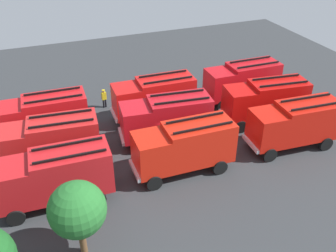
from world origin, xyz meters
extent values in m
plane|color=#2D3033|center=(0.00, 0.00, 0.00)|extent=(54.63, 54.63, 0.00)
cube|color=red|center=(-6.62, -4.06, 2.10)|extent=(2.22, 2.52, 2.60)
cube|color=#8C9EAD|center=(-5.57, -4.07, 2.41)|extent=(0.10, 2.13, 1.46)
cube|color=red|center=(-10.12, -4.02, 2.25)|extent=(4.82, 2.54, 2.90)
cube|color=black|center=(-10.11, -3.34, 3.82)|extent=(4.32, 0.16, 0.12)
cube|color=black|center=(-10.12, -4.71, 3.82)|extent=(4.32, 0.16, 0.12)
cube|color=silver|center=(-5.42, -4.07, 0.95)|extent=(0.22, 2.38, 0.28)
cylinder|color=black|center=(-6.41, -2.86, 0.55)|extent=(1.10, 0.36, 1.10)
cylinder|color=black|center=(-6.43, -5.26, 0.55)|extent=(1.10, 0.36, 1.10)
cylinder|color=black|center=(-11.30, -2.81, 0.55)|extent=(1.10, 0.36, 1.10)
cylinder|color=black|center=(-11.33, -5.21, 0.55)|extent=(1.10, 0.36, 1.10)
cube|color=red|center=(2.24, -3.94, 2.10)|extent=(2.26, 2.55, 2.60)
cube|color=#8C9EAD|center=(3.29, -3.97, 2.41)|extent=(0.13, 2.13, 1.46)
cube|color=red|center=(-1.26, -3.86, 2.25)|extent=(4.86, 2.61, 2.90)
cube|color=black|center=(-1.24, -3.17, 3.82)|extent=(4.32, 0.22, 0.12)
cube|color=black|center=(-1.27, -4.55, 3.82)|extent=(4.32, 0.22, 0.12)
cube|color=silver|center=(3.44, -3.97, 0.95)|extent=(0.26, 2.38, 0.28)
cylinder|color=black|center=(2.47, -2.75, 0.55)|extent=(1.11, 0.38, 1.10)
cylinder|color=black|center=(2.41, -5.15, 0.55)|extent=(1.11, 0.38, 1.10)
cylinder|color=black|center=(-2.43, -2.63, 0.55)|extent=(1.11, 0.38, 1.10)
cylinder|color=black|center=(-2.49, -5.03, 0.55)|extent=(1.11, 0.38, 1.10)
cube|color=red|center=(11.59, -3.90, 2.10)|extent=(2.27, 2.56, 2.60)
cube|color=red|center=(8.09, -3.80, 2.25)|extent=(4.87, 2.64, 2.90)
cube|color=black|center=(8.11, -3.11, 3.82)|extent=(4.32, 0.25, 0.12)
cube|color=black|center=(8.07, -4.49, 3.82)|extent=(4.32, 0.25, 0.12)
cylinder|color=black|center=(11.82, -2.71, 0.55)|extent=(1.11, 0.38, 1.10)
cylinder|color=black|center=(11.75, -5.11, 0.55)|extent=(1.11, 0.38, 1.10)
cylinder|color=black|center=(6.92, -2.57, 0.55)|extent=(1.11, 0.38, 1.10)
cylinder|color=black|center=(6.85, -4.96, 0.55)|extent=(1.11, 0.38, 1.10)
cube|color=red|center=(-6.45, -0.19, 2.10)|extent=(2.49, 2.75, 2.60)
cube|color=#8C9EAD|center=(-5.41, -0.32, 2.41)|extent=(0.34, 2.12, 1.46)
cube|color=red|center=(-9.93, 0.23, 2.25)|extent=(5.07, 3.06, 2.90)
cube|color=black|center=(-9.84, 0.92, 3.82)|extent=(4.30, 0.64, 0.12)
cube|color=black|center=(-10.01, -0.45, 3.82)|extent=(4.30, 0.64, 0.12)
cube|color=silver|center=(-5.26, -0.34, 0.95)|extent=(0.49, 2.38, 0.28)
cylinder|color=black|center=(-6.11, 0.98, 0.55)|extent=(1.13, 0.48, 1.10)
cylinder|color=black|center=(-6.40, -1.41, 0.55)|extent=(1.13, 0.48, 1.10)
cylinder|color=black|center=(-10.97, 1.57, 0.55)|extent=(1.13, 0.48, 1.10)
cylinder|color=black|center=(-11.26, -0.81, 0.55)|extent=(1.13, 0.48, 1.10)
cube|color=red|center=(2.51, -0.40, 2.10)|extent=(2.46, 2.73, 2.60)
cube|color=#8C9EAD|center=(3.55, -0.52, 2.41)|extent=(0.31, 2.12, 1.46)
cube|color=red|center=(-0.97, -0.02, 2.25)|extent=(5.05, 3.01, 2.90)
cube|color=black|center=(-0.89, 0.67, 3.82)|extent=(4.31, 0.59, 0.12)
cube|color=black|center=(-1.04, -0.70, 3.82)|extent=(4.31, 0.59, 0.12)
cube|color=silver|center=(3.70, -0.53, 0.95)|extent=(0.46, 2.38, 0.28)
cylinder|color=black|center=(2.84, 0.77, 0.55)|extent=(1.13, 0.47, 1.10)
cylinder|color=black|center=(2.58, -1.62, 0.55)|extent=(1.13, 0.47, 1.10)
cylinder|color=black|center=(-2.03, 1.31, 0.55)|extent=(1.13, 0.47, 1.10)
cylinder|color=black|center=(-2.29, -1.08, 0.55)|extent=(1.13, 0.47, 1.10)
cube|color=red|center=(11.44, -0.24, 2.10)|extent=(2.42, 2.69, 2.60)
cube|color=red|center=(7.95, 0.08, 2.25)|extent=(5.01, 2.93, 2.90)
cube|color=black|center=(8.02, 0.76, 3.82)|extent=(4.31, 0.52, 0.12)
cube|color=black|center=(7.89, -0.61, 3.82)|extent=(4.31, 0.52, 0.12)
cylinder|color=black|center=(11.75, 0.93, 0.55)|extent=(1.13, 0.45, 1.10)
cylinder|color=black|center=(11.53, -1.46, 0.55)|extent=(1.13, 0.45, 1.10)
cylinder|color=black|center=(6.87, 1.38, 0.55)|extent=(1.13, 0.45, 1.10)
cylinder|color=black|center=(6.65, -1.00, 0.55)|extent=(1.13, 0.45, 1.10)
cube|color=red|center=(-6.38, 4.04, 2.10)|extent=(2.35, 2.63, 2.60)
cube|color=#8C9EAD|center=(-5.33, 3.97, 2.41)|extent=(0.21, 2.13, 1.46)
cube|color=red|center=(-9.87, 4.26, 2.25)|extent=(4.95, 2.80, 2.90)
cube|color=black|center=(-9.83, 4.95, 3.82)|extent=(4.32, 0.39, 0.12)
cube|color=black|center=(-9.91, 3.57, 3.82)|extent=(4.32, 0.39, 0.12)
cube|color=silver|center=(-5.18, 3.96, 0.95)|extent=(0.35, 2.38, 0.28)
cylinder|color=black|center=(-6.10, 5.22, 0.55)|extent=(1.12, 0.42, 1.10)
cylinder|color=black|center=(-6.25, 2.83, 0.55)|extent=(1.12, 0.42, 1.10)
cylinder|color=black|center=(-10.99, 5.53, 0.55)|extent=(1.12, 0.42, 1.10)
cylinder|color=black|center=(-11.14, 3.14, 0.55)|extent=(1.12, 0.42, 1.10)
cube|color=red|center=(2.75, 3.95, 2.10)|extent=(2.24, 2.53, 2.60)
cube|color=#8C9EAD|center=(3.80, 3.93, 2.41)|extent=(0.11, 2.13, 1.46)
cube|color=red|center=(-0.75, 4.00, 2.25)|extent=(4.84, 2.57, 2.90)
cube|color=black|center=(-0.74, 4.69, 3.82)|extent=(4.32, 0.18, 0.12)
cube|color=black|center=(-0.76, 3.31, 3.82)|extent=(4.32, 0.18, 0.12)
cube|color=silver|center=(3.95, 3.93, 0.95)|extent=(0.23, 2.38, 0.28)
cylinder|color=black|center=(2.96, 5.14, 0.55)|extent=(1.10, 0.37, 1.10)
cylinder|color=black|center=(2.93, 2.74, 0.55)|extent=(1.10, 0.37, 1.10)
cylinder|color=black|center=(-1.94, 5.22, 0.55)|extent=(1.10, 0.37, 1.10)
cylinder|color=black|center=(-1.97, 2.82, 0.55)|extent=(1.10, 0.37, 1.10)
cube|color=red|center=(11.49, 3.98, 2.10)|extent=(2.28, 2.57, 2.60)
cube|color=red|center=(7.99, 4.09, 2.25)|extent=(4.88, 2.65, 2.90)
cube|color=black|center=(8.02, 4.78, 3.82)|extent=(4.32, 0.26, 0.12)
cube|color=black|center=(7.97, 3.40, 3.82)|extent=(4.32, 0.26, 0.12)
cylinder|color=black|center=(11.73, 5.17, 0.55)|extent=(1.11, 0.38, 1.10)
cylinder|color=black|center=(11.65, 2.78, 0.55)|extent=(1.11, 0.38, 1.10)
cylinder|color=black|center=(6.83, 5.33, 0.55)|extent=(1.11, 0.38, 1.10)
cylinder|color=black|center=(6.76, 2.93, 0.55)|extent=(1.11, 0.38, 1.10)
cylinder|color=black|center=(11.85, 2.12, 0.38)|extent=(0.16, 0.16, 0.77)
cylinder|color=black|center=(11.65, 2.07, 0.38)|extent=(0.16, 0.16, 0.77)
cube|color=orange|center=(11.75, 2.10, 1.10)|extent=(0.47, 0.34, 0.67)
sphere|color=#9E704C|center=(11.75, 2.10, 1.54)|extent=(0.22, 0.22, 0.22)
cylinder|color=orange|center=(11.75, 2.10, 1.63)|extent=(0.27, 0.27, 0.06)
cylinder|color=black|center=(3.64, -7.37, 0.41)|extent=(0.16, 0.16, 0.83)
cylinder|color=black|center=(3.43, -7.41, 0.41)|extent=(0.16, 0.16, 0.83)
cube|color=gold|center=(3.54, -7.39, 1.19)|extent=(0.46, 0.33, 0.72)
sphere|color=tan|center=(3.54, -7.39, 1.66)|extent=(0.23, 0.23, 0.23)
cylinder|color=gold|center=(3.54, -7.39, 1.76)|extent=(0.29, 0.29, 0.07)
cylinder|color=brown|center=(8.31, 8.69, 0.96)|extent=(0.38, 0.38, 1.91)
sphere|color=#236628|center=(8.31, 8.69, 3.21)|extent=(3.06, 3.06, 3.06)
cone|color=#F2600C|center=(5.78, -6.11, 0.31)|extent=(0.44, 0.44, 0.63)
camera|label=1|loc=(8.93, 23.40, 16.90)|focal=39.76mm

